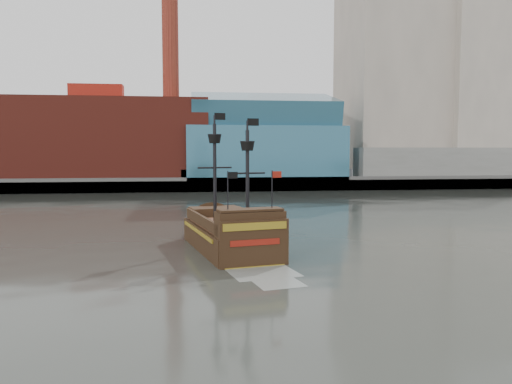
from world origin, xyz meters
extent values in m
plane|color=#282B26|center=(0.00, 0.00, 0.00)|extent=(400.00, 400.00, 0.00)
cube|color=slate|center=(0.00, 92.00, 1.00)|extent=(220.00, 60.00, 2.00)
cube|color=#4C4C49|center=(0.00, 62.50, 1.30)|extent=(220.00, 1.00, 2.60)
cube|color=maroon|center=(-22.00, 72.00, 9.50)|extent=(42.00, 18.00, 15.00)
cube|color=#2D6179|center=(10.00, 70.00, 7.00)|extent=(30.00, 16.00, 10.00)
cube|color=#AEA090|center=(40.00, 80.00, 25.00)|extent=(20.00, 22.00, 46.00)
cube|color=#AEA292|center=(58.00, 76.00, 21.00)|extent=(18.00, 18.00, 38.00)
cube|color=#AEA090|center=(50.00, 97.00, 28.00)|extent=(24.00, 20.00, 52.00)
cube|color=slate|center=(48.00, 66.00, 5.00)|extent=(40.00, 6.00, 6.00)
cylinder|color=maroon|center=(-8.00, 74.00, 28.00)|extent=(3.20, 3.20, 22.00)
cube|color=#2D6179|center=(10.00, 70.00, 15.00)|extent=(28.00, 14.94, 8.78)
cube|color=black|center=(-1.27, 9.25, 0.57)|extent=(6.91, 12.06, 2.46)
cube|color=#502D1D|center=(-1.27, 9.25, 1.94)|extent=(6.22, 10.85, 0.28)
cube|color=black|center=(-2.19, 13.69, 2.27)|extent=(4.39, 3.03, 0.94)
cube|color=black|center=(-0.29, 4.44, 2.65)|extent=(4.70, 2.38, 1.70)
cube|color=black|center=(-0.11, 3.58, 1.13)|extent=(4.58, 1.16, 3.78)
cube|color=olive|center=(-0.08, 3.46, 2.65)|extent=(4.18, 0.93, 0.47)
cube|color=maroon|center=(-0.08, 3.46, 1.61)|extent=(3.25, 0.74, 0.38)
cylinder|color=black|center=(-2.30, 10.49, 5.76)|extent=(0.31, 0.31, 7.37)
cylinder|color=black|center=(-0.10, 7.75, 5.48)|extent=(0.31, 0.31, 6.80)
cone|color=black|center=(-2.30, 10.49, 8.31)|extent=(1.23, 1.23, 0.66)
cone|color=black|center=(-0.10, 7.75, 7.75)|extent=(1.23, 1.23, 0.66)
cube|color=black|center=(-1.88, 10.57, 10.02)|extent=(0.84, 0.20, 0.52)
cube|color=black|center=(0.32, 7.84, 9.45)|extent=(0.84, 0.20, 0.52)
cube|color=gray|center=(0.21, 2.03, 0.01)|extent=(4.62, 4.14, 0.02)
camera|label=1|loc=(-4.02, -27.58, 7.43)|focal=35.00mm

